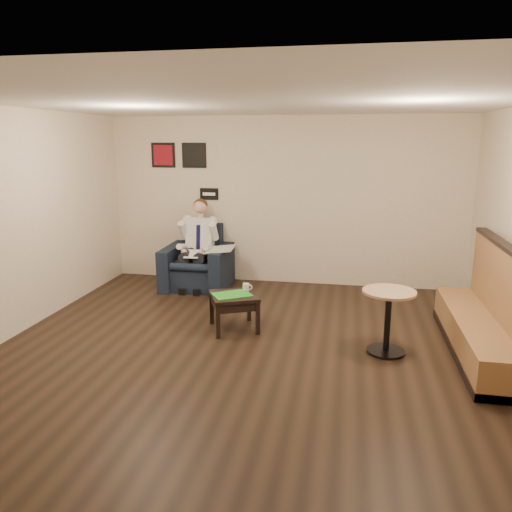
% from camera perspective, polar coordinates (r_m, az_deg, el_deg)
% --- Properties ---
extents(ground, '(6.00, 6.00, 0.00)m').
position_cam_1_polar(ground, '(5.91, -0.78, -10.90)').
color(ground, black).
rests_on(ground, ground).
extents(wall_back, '(6.00, 0.02, 2.80)m').
position_cam_1_polar(wall_back, '(8.42, 3.26, 6.25)').
color(wall_back, '#F1E1C5').
rests_on(wall_back, ground).
extents(wall_front, '(6.00, 0.02, 2.80)m').
position_cam_1_polar(wall_front, '(2.72, -13.64, -8.96)').
color(wall_front, '#F1E1C5').
rests_on(wall_front, ground).
extents(wall_left, '(0.02, 6.00, 2.80)m').
position_cam_1_polar(wall_left, '(6.75, -26.69, 3.16)').
color(wall_left, '#F1E1C5').
rests_on(wall_left, ground).
extents(ceiling, '(6.00, 6.00, 0.02)m').
position_cam_1_polar(ceiling, '(5.41, -0.88, 17.31)').
color(ceiling, white).
rests_on(ceiling, wall_back).
extents(seating_sign, '(0.32, 0.02, 0.20)m').
position_cam_1_polar(seating_sign, '(8.65, -5.38, 7.07)').
color(seating_sign, black).
rests_on(seating_sign, wall_back).
extents(art_print_left, '(0.42, 0.03, 0.42)m').
position_cam_1_polar(art_print_left, '(8.86, -10.54, 11.27)').
color(art_print_left, maroon).
rests_on(art_print_left, wall_back).
extents(art_print_right, '(0.42, 0.03, 0.42)m').
position_cam_1_polar(art_print_right, '(8.68, -7.09, 11.35)').
color(art_print_right, black).
rests_on(art_print_right, wall_back).
extents(armchair, '(1.06, 1.06, 1.01)m').
position_cam_1_polar(armchair, '(8.31, -6.75, -0.17)').
color(armchair, black).
rests_on(armchair, ground).
extents(seated_man, '(0.67, 1.00, 1.39)m').
position_cam_1_polar(seated_man, '(8.15, -7.05, 0.90)').
color(seated_man, silver).
rests_on(seated_man, armchair).
extents(lap_papers, '(0.26, 0.35, 0.01)m').
position_cam_1_polar(lap_papers, '(8.06, -7.26, 0.24)').
color(lap_papers, white).
rests_on(lap_papers, seated_man).
extents(newspaper, '(0.47, 0.58, 0.01)m').
position_cam_1_polar(newspaper, '(8.05, -4.11, 0.80)').
color(newspaper, silver).
rests_on(newspaper, armchair).
extents(side_table, '(0.76, 0.76, 0.47)m').
position_cam_1_polar(side_table, '(6.51, -2.53, -6.38)').
color(side_table, black).
rests_on(side_table, ground).
extents(green_folder, '(0.57, 0.53, 0.01)m').
position_cam_1_polar(green_folder, '(6.40, -2.79, -4.44)').
color(green_folder, green).
rests_on(green_folder, side_table).
extents(coffee_mug, '(0.11, 0.11, 0.10)m').
position_cam_1_polar(coffee_mug, '(6.57, -1.16, -3.57)').
color(coffee_mug, white).
rests_on(coffee_mug, side_table).
extents(smartphone, '(0.16, 0.11, 0.01)m').
position_cam_1_polar(smartphone, '(6.59, -2.39, -3.92)').
color(smartphone, black).
rests_on(smartphone, side_table).
extents(banquette, '(0.58, 2.44, 1.25)m').
position_cam_1_polar(banquette, '(6.22, 24.33, -4.71)').
color(banquette, olive).
rests_on(banquette, ground).
extents(cafe_table, '(0.64, 0.64, 0.75)m').
position_cam_1_polar(cafe_table, '(5.95, 14.80, -7.29)').
color(cafe_table, tan).
rests_on(cafe_table, ground).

